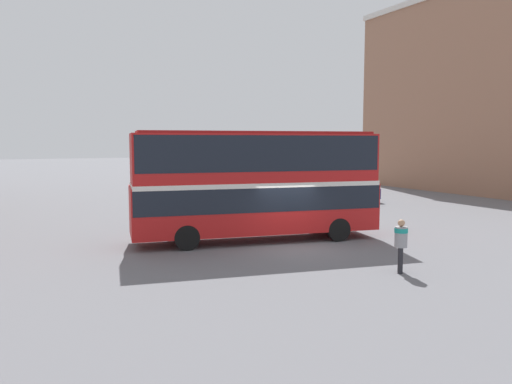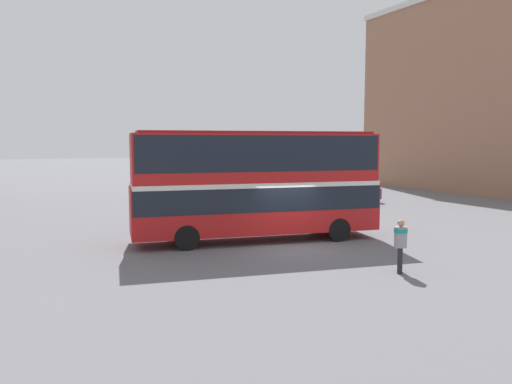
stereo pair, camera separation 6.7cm
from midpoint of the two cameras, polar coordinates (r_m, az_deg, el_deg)
name	(u,v)px [view 1 (the left image)]	position (r m, az deg, el deg)	size (l,w,h in m)	color
ground_plane	(292,248)	(20.54, 4.06, -6.35)	(240.00, 240.00, 0.00)	slate
double_decker_bus	(256,179)	(21.55, -0.09, 1.52)	(10.92, 4.35, 4.75)	red
pedestrian_foreground	(401,240)	(17.09, 16.12, -5.32)	(0.61, 0.61, 1.78)	#232328
parked_car_kerb_near	(347,193)	(35.55, 10.32, -0.09)	(4.60, 1.87, 1.45)	navy
parked_car_kerb_far	(242,193)	(34.11, -1.68, -0.11)	(4.68, 1.89, 1.60)	slate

